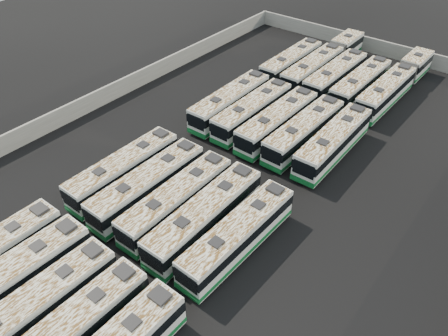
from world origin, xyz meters
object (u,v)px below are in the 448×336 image
bus_front_left (9,282)px  bus_midfront_far_right (238,236)px  bus_midfront_center (177,200)px  bus_back_right (360,84)px  bus_midfront_right (205,216)px  bus_back_center (335,76)px  bus_back_left (324,61)px  bus_midback_center (277,122)px  bus_midfront_left (148,185)px  bus_front_right (68,335)px  bus_midback_far_right (333,142)px  bus_back_far_right (396,83)px  bus_midback_left (252,111)px  bus_back_far_left (291,63)px  bus_midfront_far_left (124,170)px  bus_midback_right (304,131)px  bus_midback_far_left (230,102)px  bus_front_center (36,309)px

bus_front_left → bus_midfront_far_right: 17.01m
bus_midfront_center → bus_back_right: bearing=83.4°
bus_midfront_right → bus_back_right: bearing=89.3°
bus_back_center → bus_back_right: bus_back_center is taller
bus_front_left → bus_back_left: bearing=91.2°
bus_midback_center → bus_back_center: bearing=91.1°
bus_front_left → bus_midfront_left: (0.04, 13.57, -0.01)m
bus_front_right → bus_midback_far_right: 30.17m
bus_midback_center → bus_back_far_right: 18.31m
bus_front_right → bus_midback_left: 30.61m
bus_back_center → bus_midfront_left: bearing=-95.5°
bus_midfront_far_right → bus_back_left: 34.60m
bus_midfront_center → bus_midback_center: bus_midback_center is taller
bus_back_far_left → bus_back_right: bus_back_right is taller
bus_back_right → bus_midfront_far_left: bearing=-107.8°
bus_midfront_right → bus_midback_right: 16.28m
bus_front_right → bus_midback_far_left: (-9.91, 29.92, 0.08)m
bus_midfront_far_right → bus_midback_center: 17.40m
bus_midfront_center → bus_midfront_right: 3.22m
bus_midback_center → bus_midback_right: bearing=3.8°
bus_midback_right → bus_midfront_far_left: bearing=-120.5°
bus_midfront_far_left → bus_midback_center: 17.42m
bus_midback_far_left → bus_back_far_right: bus_midback_far_left is taller
bus_midback_left → bus_midback_far_right: bus_midback_far_right is taller
bus_front_left → bus_midfront_far_left: bearing=105.1°
bus_midfront_far_left → bus_back_left: (3.43, 33.10, 0.05)m
bus_back_far_left → bus_back_right: 10.07m
bus_front_left → bus_midback_center: bus_midback_center is taller
bus_midfront_center → bus_midback_right: size_ratio=0.98×
bus_midfront_left → bus_midback_far_left: bus_midback_far_left is taller
bus_front_right → bus_midfront_far_left: bearing=127.1°
bus_front_right → bus_back_far_right: (3.49, 46.74, 0.03)m
bus_midback_far_left → bus_back_far_right: size_ratio=0.66×
bus_back_center → bus_back_left: bearing=135.9°
bus_midback_center → bus_back_center: bus_back_center is taller
bus_midback_center → bus_midfront_far_left: bearing=-112.1°
bus_midfront_far_right → bus_midback_left: size_ratio=0.99×
bus_midback_right → bus_back_left: bearing=112.6°
bus_back_center → bus_front_left: bearing=-93.6°
bus_back_far_right → bus_midfront_far_right: bearing=-89.1°
bus_midfront_far_right → bus_midback_right: size_ratio=0.98×
bus_back_far_left → bus_back_center: 6.65m
bus_midfront_left → bus_midfront_center: 3.41m
bus_back_far_right → bus_back_center: bearing=-153.4°
bus_midback_right → bus_midfront_center: bearing=-99.9°
bus_front_center → bus_midfront_right: size_ratio=0.96×
bus_front_center → bus_back_far_left: 44.27m
bus_midfront_far_right → bus_midback_right: (-3.41, 16.24, 0.04)m
bus_midfront_right → bus_midfront_left: bearing=-179.6°
bus_midback_far_left → bus_midback_left: bearing=-1.4°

